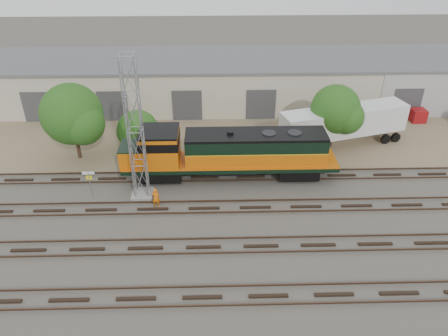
{
  "coord_description": "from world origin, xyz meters",
  "views": [
    {
      "loc": [
        -3.2,
        -25.95,
        20.42
      ],
      "look_at": [
        -2.39,
        4.0,
        2.2
      ],
      "focal_mm": 35.0,
      "sensor_mm": 36.0,
      "label": 1
    }
  ],
  "objects_px": {
    "locomotive": "(226,153)",
    "signal_tower": "(135,133)",
    "semi_trailer": "(347,122)",
    "worker": "(156,198)"
  },
  "relations": [
    {
      "from": "worker",
      "to": "signal_tower",
      "type": "bearing_deg",
      "value": -50.93
    },
    {
      "from": "locomotive",
      "to": "signal_tower",
      "type": "xyz_separation_m",
      "value": [
        -6.92,
        -2.43,
        3.18
      ]
    },
    {
      "from": "locomotive",
      "to": "worker",
      "type": "height_order",
      "value": "locomotive"
    },
    {
      "from": "worker",
      "to": "semi_trailer",
      "type": "height_order",
      "value": "semi_trailer"
    },
    {
      "from": "worker",
      "to": "semi_trailer",
      "type": "bearing_deg",
      "value": -149.71
    },
    {
      "from": "locomotive",
      "to": "semi_trailer",
      "type": "xyz_separation_m",
      "value": [
        11.77,
        5.8,
        -0.06
      ]
    },
    {
      "from": "locomotive",
      "to": "signal_tower",
      "type": "distance_m",
      "value": 7.99
    },
    {
      "from": "signal_tower",
      "to": "worker",
      "type": "height_order",
      "value": "signal_tower"
    },
    {
      "from": "locomotive",
      "to": "signal_tower",
      "type": "bearing_deg",
      "value": -160.65
    },
    {
      "from": "locomotive",
      "to": "signal_tower",
      "type": "height_order",
      "value": "signal_tower"
    }
  ]
}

